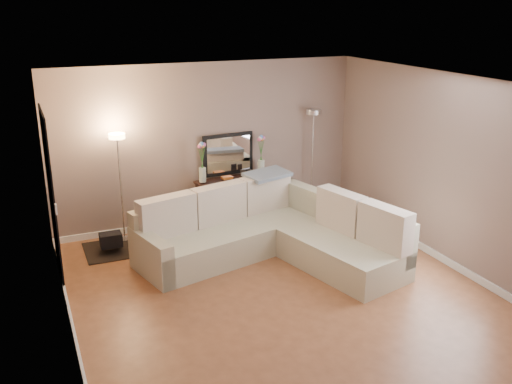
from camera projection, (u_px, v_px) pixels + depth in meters
name	position (u px, v px, depth m)	size (l,w,h in m)	color
floor	(281.00, 294.00, 7.11)	(5.00, 5.50, 0.01)	#975A37
ceiling	(284.00, 84.00, 6.29)	(5.00, 5.50, 0.01)	white
wall_back	(208.00, 145.00, 9.11)	(5.00, 0.02, 2.60)	gray
wall_front	(441.00, 304.00, 4.29)	(5.00, 0.02, 2.60)	gray
wall_left	(59.00, 227.00, 5.77)	(0.02, 5.50, 2.60)	gray
wall_right	(451.00, 172.00, 7.63)	(0.02, 5.50, 2.60)	gray
baseboard_back	(211.00, 218.00, 9.48)	(5.00, 0.03, 0.10)	white
baseboard_left	(74.00, 334.00, 6.17)	(0.03, 5.50, 0.10)	white
baseboard_right	(440.00, 257.00, 8.02)	(0.03, 5.50, 0.10)	white
doorway	(51.00, 196.00, 7.33)	(0.02, 1.20, 2.20)	black
switch_plate	(56.00, 209.00, 6.55)	(0.02, 0.08, 0.12)	white
sectional_sofa	(269.00, 233.00, 8.07)	(3.33, 2.81, 0.98)	beige
throw_blanket	(267.00, 174.00, 8.66)	(0.70, 0.40, 0.05)	slate
console_table	(228.00, 198.00, 9.28)	(1.25, 0.42, 0.76)	black
leaning_mirror	(228.00, 154.00, 9.23)	(0.87, 0.10, 0.68)	black
table_decor	(233.00, 176.00, 9.16)	(0.52, 0.13, 0.12)	orange
flower_vase_left	(202.00, 165.00, 8.89)	(0.14, 0.12, 0.65)	silver
flower_vase_right	(261.00, 157.00, 9.34)	(0.14, 0.12, 0.65)	silver
floor_lamp_lit	(119.00, 166.00, 8.37)	(0.24, 0.24, 1.66)	silver
floor_lamp_unlit	(313.00, 140.00, 9.58)	(0.29, 0.29, 1.78)	silver
charcoal_rug	(123.00, 248.00, 8.43)	(1.08, 0.81, 0.01)	black
black_bag	(111.00, 240.00, 8.23)	(0.31, 0.22, 0.20)	black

